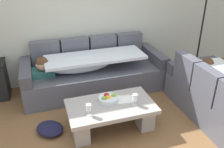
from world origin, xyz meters
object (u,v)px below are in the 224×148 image
Objects in this scene: wine_glass_near_right at (135,98)px; crumpled_garment at (50,129)px; fruit_bowl at (108,99)px; floor_lamp at (202,22)px; couch_along_wall at (92,72)px; couch_near_window at (224,100)px; coffee_table at (111,113)px; open_magazine at (125,99)px; wine_glass_near_left at (89,108)px.

wine_glass_near_right is 1.26m from crumpled_garment.
crumpled_garment is at bearing 176.27° from fruit_bowl.
floor_lamp is 4.88× the size of crumpled_garment.
couch_along_wall is 2.24m from floor_lamp.
couch_near_window is 6.58× the size of fruit_bowl.
crumpled_garment is (-0.84, 0.15, -0.18)m from coffee_table.
coffee_table is 0.62× the size of floor_lamp.
crumpled_garment is at bearing -163.13° from floor_lamp.
floor_lamp reaches higher than coffee_table.
coffee_table is 3.00× the size of crumpled_garment.
couch_along_wall and couch_near_window have the same top height.
couch_along_wall is 1.13m from open_magazine.
open_magazine reaches higher than crumpled_garment.
couch_along_wall is at bearing 47.53° from couch_near_window.
couch_near_window is 0.94× the size of floor_lamp.
couch_near_window is at bearing -10.63° from crumpled_garment.
floor_lamp is (0.48, 1.36, 0.78)m from couch_near_window.
couch_along_wall is 2.06× the size of coffee_table.
couch_along_wall is 1.27× the size of floor_lamp.
floor_lamp is 3.26m from crumpled_garment.
couch_near_window reaches higher than coffee_table.
crumpled_garment is at bearing 149.43° from wine_glass_near_left.
crumpled_garment is at bearing 79.37° from couch_near_window.
couch_along_wall is at bearing 89.25° from coffee_table.
crumpled_garment is at bearing -175.38° from open_magazine.
wine_glass_near_right is at bearing 80.83° from couch_near_window.
couch_along_wall is 8.85× the size of fruit_bowl.
couch_near_window is 6.58× the size of open_magazine.
wine_glass_near_left is at bearing -175.93° from wine_glass_near_right.
wine_glass_near_right is 0.21m from open_magazine.
floor_lamp reaches higher than couch_near_window.
wine_glass_near_left is (-0.33, -0.24, 0.07)m from fruit_bowl.
couch_near_window is at bearing -5.40° from open_magazine.
floor_lamp reaches higher than open_magazine.
fruit_bowl is (-0.01, 0.09, 0.18)m from coffee_table.
couch_along_wall reaches higher than crumpled_garment.
couch_along_wall is at bearing 103.14° from wine_glass_near_right.
open_magazine is (0.24, -0.04, -0.04)m from fruit_bowl.
floor_lamp reaches higher than couch_along_wall.
wine_glass_near_left is (-0.36, -1.31, 0.17)m from couch_along_wall.
wine_glass_near_left is at bearing -154.03° from floor_lamp.
crumpled_garment is (-2.95, -0.89, -1.06)m from floor_lamp.
coffee_table is at bearing -153.69° from floor_lamp.
open_magazine is at bearing 75.09° from couch_near_window.
open_magazine is at bearing -152.26° from floor_lamp.
fruit_bowl is (-1.63, 0.41, 0.09)m from couch_near_window.
coffee_table is 0.45m from wine_glass_near_left.
fruit_bowl is at bearing 148.19° from wine_glass_near_right.
wine_glass_near_left reaches higher than crumpled_garment.
floor_lamp reaches higher than wine_glass_near_left.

